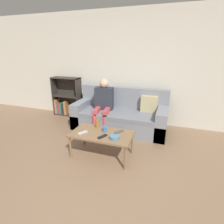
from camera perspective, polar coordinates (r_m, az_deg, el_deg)
name	(u,v)px	position (r m, az deg, el deg)	size (l,w,h in m)	color
ground_plane	(79,199)	(2.44, -10.64, -26.03)	(22.00, 22.00, 0.00)	#84664C
wall_back	(132,69)	(4.27, 6.55, 13.76)	(12.00, 0.06, 2.60)	beige
couch	(120,116)	(4.01, 2.77, -1.27)	(2.08, 0.85, 0.91)	gray
bookshelf	(66,100)	(5.01, -14.73, 3.92)	(0.77, 0.28, 1.04)	#332D28
coffee_table	(102,135)	(2.94, -3.34, -7.65)	(1.02, 0.56, 0.43)	brown
person_adult	(103,101)	(3.94, -2.80, 3.75)	(0.43, 0.64, 1.13)	#C6474C
cup_near	(105,129)	(2.95, -2.40, -5.61)	(0.07, 0.07, 0.09)	#3D70B2
tv_remote_0	(119,132)	(2.94, 2.29, -6.46)	(0.13, 0.17, 0.02)	#47474C
tv_remote_1	(83,133)	(2.95, -9.59, -6.66)	(0.13, 0.17, 0.02)	#B7B7BC
tv_remote_2	(102,136)	(2.79, -3.15, -7.97)	(0.12, 0.17, 0.02)	black
snack_bowl	(114,137)	(2.74, 0.81, -8.23)	(0.16, 0.16, 0.05)	teal
bottle	(97,123)	(3.10, -4.81, -3.75)	(0.06, 0.06, 0.18)	olive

